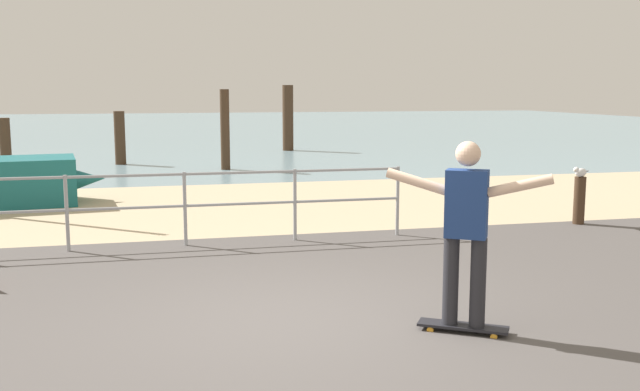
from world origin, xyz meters
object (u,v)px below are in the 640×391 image
at_px(skateboarder, 466,223).
at_px(seagull, 580,172).
at_px(skateboard, 463,327).
at_px(bollard_short, 579,201).

distance_m(skateboarder, seagull, 5.97).
bearing_deg(seagull, skateboarder, -132.33).
xyz_separation_m(skateboard, seagull, (4.02, 4.41, 0.79)).
bearing_deg(skateboard, seagull, 47.67).
bearing_deg(skateboard, bollard_short, 47.64).
height_order(bollard_short, seagull, seagull).
distance_m(skateboarder, bollard_short, 6.02).
bearing_deg(skateboarder, skateboard, -26.57).
bearing_deg(skateboarder, seagull, 47.67).
relative_size(skateboarder, seagull, 3.86).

